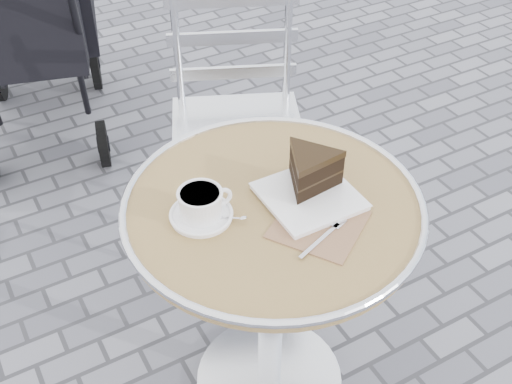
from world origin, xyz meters
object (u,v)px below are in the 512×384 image
baby_stroller (27,17)px  cafe_table (272,253)px  cappuccino_set (202,206)px  bistro_chair (235,90)px  cake_plate_set (311,176)px

baby_stroller → cafe_table: bearing=-68.3°
cafe_table → cappuccino_set: cappuccino_set is taller
cafe_table → cappuccino_set: bearing=166.4°
cafe_table → cappuccino_set: (-0.16, 0.04, 0.20)m
cappuccino_set → cafe_table: bearing=-9.7°
cappuccino_set → baby_stroller: 1.73m
cappuccino_set → bistro_chair: (0.42, 0.65, -0.17)m
cafe_table → bistro_chair: 0.73m
cafe_table → cappuccino_set: 0.26m
cappuccino_set → cake_plate_set: 0.26m
cafe_table → baby_stroller: baby_stroller is taller
cake_plate_set → baby_stroller: 1.81m
cappuccino_set → cake_plate_set: size_ratio=0.43×
cake_plate_set → baby_stroller: size_ratio=0.29×
bistro_chair → baby_stroller: size_ratio=0.80×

